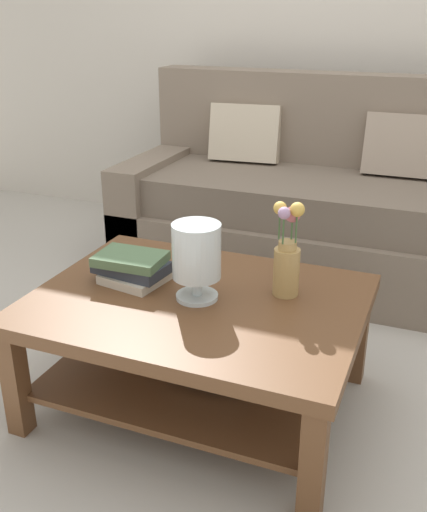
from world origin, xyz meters
name	(u,v)px	position (x,y,z in m)	size (l,w,h in m)	color
ground_plane	(247,351)	(0.00, 0.00, 0.00)	(10.00, 10.00, 0.00)	#B7B2A8
back_wall	(344,15)	(0.00, 1.65, 1.35)	(6.40, 0.12, 2.70)	beige
couch	(315,209)	(0.05, 0.98, 0.36)	(2.07, 0.90, 1.06)	#7A6B5B
coffee_table	(199,329)	(-0.05, -0.41, 0.32)	(1.15, 0.87, 0.45)	brown
book_stack_main	(132,268)	(-0.33, -0.38, 0.50)	(0.28, 0.23, 0.11)	beige
glass_hurricane_vase	(197,254)	(-0.05, -0.42, 0.61)	(0.17, 0.17, 0.28)	silver
flower_pitcher	(287,257)	(0.23, -0.27, 0.59)	(0.11, 0.10, 0.35)	tan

